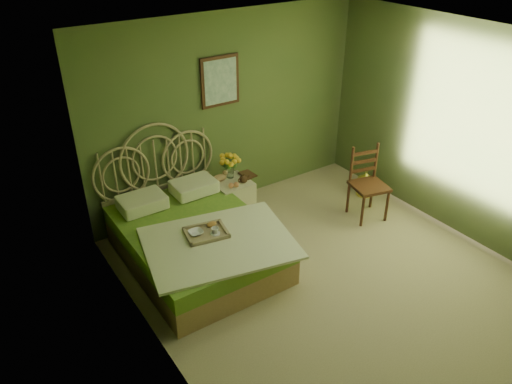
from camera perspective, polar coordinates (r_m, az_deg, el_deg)
floor at (r=5.75m, az=8.99°, el=-10.09°), size 4.50×4.50×0.00m
ceiling at (r=4.57m, az=11.63°, el=15.86°), size 4.50×4.50×0.00m
wall_back at (r=6.67m, az=-3.19°, el=9.06°), size 4.00×0.00×4.00m
wall_left at (r=4.08m, az=-11.03°, el=-6.09°), size 0.00×4.50×4.50m
wall_right at (r=6.48m, az=23.30°, el=5.97°), size 0.00×4.50×4.50m
wall_art at (r=6.44m, az=-4.13°, el=12.51°), size 0.54×0.04×0.64m
bed at (r=5.88m, az=-7.08°, el=-5.18°), size 1.78×2.24×1.39m
nightstand at (r=6.66m, az=-2.78°, el=-0.04°), size 0.47×0.48×0.95m
chair at (r=6.73m, az=12.41°, el=1.51°), size 0.52×0.52×0.98m
birdcage at (r=7.38m, az=12.37°, el=0.88°), size 0.23×0.23×0.35m
book_lower at (r=6.66m, az=-1.56°, el=1.77°), size 0.18×0.24×0.02m
book_upper at (r=6.65m, az=-1.56°, el=1.91°), size 0.16×0.21×0.02m
cereal_bowl at (r=5.52m, az=-6.89°, el=-4.64°), size 0.17×0.17×0.04m
coffee_cup at (r=5.49m, az=-4.70°, el=-4.44°), size 0.10×0.10×0.08m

